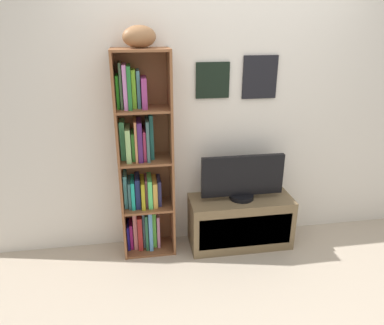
# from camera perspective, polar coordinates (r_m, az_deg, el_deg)

# --- Properties ---
(ground) EXTENTS (5.20, 5.20, 0.04)m
(ground) POSITION_cam_1_polar(r_m,az_deg,el_deg) (2.86, 9.29, -23.32)
(ground) COLOR #AD9D8A
(back_wall) EXTENTS (4.80, 0.08, 2.33)m
(back_wall) POSITION_cam_1_polar(r_m,az_deg,el_deg) (3.23, 4.41, 6.85)
(back_wall) COLOR silver
(back_wall) RESTS_ON ground
(bookshelf) EXTENTS (0.46, 0.29, 1.80)m
(bookshelf) POSITION_cam_1_polar(r_m,az_deg,el_deg) (3.11, -7.98, -0.37)
(bookshelf) COLOR brown
(bookshelf) RESTS_ON ground
(football) EXTENTS (0.33, 0.29, 0.16)m
(football) POSITION_cam_1_polar(r_m,az_deg,el_deg) (2.86, -8.38, 19.25)
(football) COLOR brown
(football) RESTS_ON bookshelf
(tv_stand) EXTENTS (0.94, 0.38, 0.48)m
(tv_stand) POSITION_cam_1_polar(r_m,az_deg,el_deg) (3.43, 7.68, -9.28)
(tv_stand) COLOR brown
(tv_stand) RESTS_ON ground
(television) EXTENTS (0.75, 0.22, 0.41)m
(television) POSITION_cam_1_polar(r_m,az_deg,el_deg) (3.23, 8.06, -2.48)
(television) COLOR black
(television) RESTS_ON tv_stand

